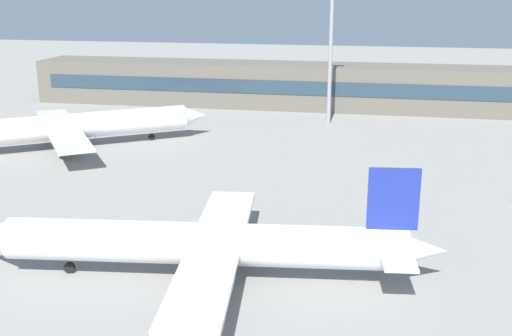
{
  "coord_description": "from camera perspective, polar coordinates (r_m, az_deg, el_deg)",
  "views": [
    {
      "loc": [
        9.93,
        -33.48,
        24.77
      ],
      "look_at": [
        -4.61,
        40.0,
        3.0
      ],
      "focal_mm": 44.27,
      "sensor_mm": 36.0,
      "label": 1
    }
  ],
  "objects": [
    {
      "name": "ground_plane",
      "position": [
        78.18,
        3.32,
        -2.3
      ],
      "size": [
        400.0,
        400.0,
        0.0
      ],
      "primitive_type": "plane",
      "color": "gray"
    },
    {
      "name": "airplane_mid",
      "position": [
        103.33,
        -16.41,
        3.61
      ],
      "size": [
        38.91,
        29.63,
        11.17
      ],
      "color": "white",
      "rests_on": "ground_plane"
    },
    {
      "name": "airplane_near",
      "position": [
        55.34,
        -5.0,
        -6.85
      ],
      "size": [
        41.92,
        29.4,
        10.36
      ],
      "color": "white",
      "rests_on": "ground_plane"
    },
    {
      "name": "floodlight_tower_west",
      "position": [
        116.38,
        6.78,
        11.14
      ],
      "size": [
        3.2,
        0.8,
        25.41
      ],
      "color": "gray",
      "rests_on": "ground_plane"
    },
    {
      "name": "terminal_building",
      "position": [
        132.86,
        6.83,
        7.31
      ],
      "size": [
        126.41,
        12.13,
        9.0
      ],
      "color": "#5B564C",
      "rests_on": "ground_plane"
    }
  ]
}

